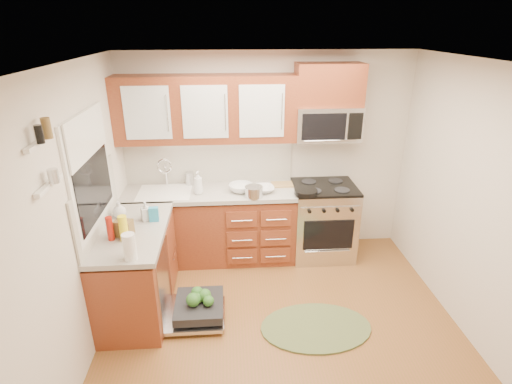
{
  "coord_description": "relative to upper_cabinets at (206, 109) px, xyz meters",
  "views": [
    {
      "loc": [
        -0.48,
        -2.99,
        2.78
      ],
      "look_at": [
        -0.2,
        0.85,
        1.14
      ],
      "focal_mm": 28.0,
      "sensor_mm": 36.0,
      "label": 1
    }
  ],
  "objects": [
    {
      "name": "countertop_left",
      "position": [
        -0.71,
        -1.05,
        -0.97
      ],
      "size": [
        0.64,
        1.27,
        0.05
      ],
      "primitive_type": "cube",
      "color": "#ADA79E",
      "rests_on": "base_cabinet_left"
    },
    {
      "name": "wall_left",
      "position": [
        -1.02,
        -1.57,
        -0.62
      ],
      "size": [
        0.04,
        3.5,
        2.5
      ],
      "primitive_type": "cube",
      "color": "beige",
      "rests_on": "ground"
    },
    {
      "name": "sink",
      "position": [
        -0.52,
        -0.16,
        -1.07
      ],
      "size": [
        0.62,
        0.5,
        0.26
      ],
      "primitive_type": null,
      "color": "white",
      "rests_on": "ground"
    },
    {
      "name": "shelf_upper",
      "position": [
        -0.99,
        -1.92,
        0.17
      ],
      "size": [
        0.04,
        0.4,
        0.03
      ],
      "primitive_type": "cube",
      "color": "white",
      "rests_on": "ground"
    },
    {
      "name": "stock_pot",
      "position": [
        0.52,
        -0.35,
        -0.89
      ],
      "size": [
        0.22,
        0.22,
        0.13
      ],
      "primitive_type": "cylinder",
      "rotation": [
        0.0,
        0.0,
        0.08
      ],
      "color": "silver",
      "rests_on": "countertop_back"
    },
    {
      "name": "soap_bottle_b",
      "position": [
        -0.61,
        -0.86,
        -0.85
      ],
      "size": [
        0.12,
        0.12,
        0.2
      ],
      "primitive_type": "imported",
      "rotation": [
        0.0,
        0.0,
        0.4
      ],
      "color": "#999999",
      "rests_on": "countertop_left"
    },
    {
      "name": "mustard_bottle",
      "position": [
        -0.73,
        -1.27,
        -0.83
      ],
      "size": [
        0.09,
        0.09,
        0.25
      ],
      "primitive_type": "cylinder",
      "rotation": [
        0.0,
        0.0,
        0.19
      ],
      "color": "yellow",
      "rests_on": "countertop_left"
    },
    {
      "name": "paper_towel_roll",
      "position": [
        -0.61,
        -1.59,
        -0.83
      ],
      "size": [
        0.14,
        0.14,
        0.24
      ],
      "primitive_type": "cylinder",
      "rotation": [
        0.0,
        0.0,
        0.32
      ],
      "color": "white",
      "rests_on": "countertop_left"
    },
    {
      "name": "window_blind",
      "position": [
        -0.98,
        -1.07,
        0.0
      ],
      "size": [
        0.02,
        0.96,
        0.4
      ],
      "primitive_type": "cube",
      "color": "white",
      "rests_on": "ground"
    },
    {
      "name": "floor",
      "position": [
        0.73,
        -1.57,
        -1.88
      ],
      "size": [
        3.5,
        3.5,
        0.0
      ],
      "primitive_type": "plane",
      "color": "brown",
      "rests_on": "ground"
    },
    {
      "name": "red_bottle",
      "position": [
        -0.86,
        -1.25,
        -0.83
      ],
      "size": [
        0.08,
        0.08,
        0.23
      ],
      "primitive_type": "cylinder",
      "rotation": [
        0.0,
        0.0,
        -0.41
      ],
      "color": "#AD1B0E",
      "rests_on": "countertop_left"
    },
    {
      "name": "countertop_back",
      "position": [
        0.0,
        -0.14,
        -0.97
      ],
      "size": [
        2.07,
        0.64,
        0.05
      ],
      "primitive_type": "cube",
      "color": "#ADA79E",
      "rests_on": "base_cabinet_back"
    },
    {
      "name": "wall_back",
      "position": [
        0.73,
        0.18,
        -0.62
      ],
      "size": [
        3.5,
        0.04,
        2.5
      ],
      "primitive_type": "cube",
      "color": "beige",
      "rests_on": "ground"
    },
    {
      "name": "soap_bottle_c",
      "position": [
        -0.9,
        -0.78,
        -0.86
      ],
      "size": [
        0.17,
        0.17,
        0.18
      ],
      "primitive_type": "imported",
      "rotation": [
        0.0,
        0.0,
        -0.25
      ],
      "color": "#999999",
      "rests_on": "countertop_left"
    },
    {
      "name": "base_cabinet_left",
      "position": [
        -0.72,
        -1.05,
        -1.45
      ],
      "size": [
        0.6,
        1.25,
        0.85
      ],
      "primitive_type": "cube",
      "color": "maroon",
      "rests_on": "ground"
    },
    {
      "name": "bowl_a",
      "position": [
        0.64,
        -0.21,
        -0.92
      ],
      "size": [
        0.3,
        0.3,
        0.07
      ],
      "primitive_type": "imported",
      "rotation": [
        0.0,
        0.0,
        0.12
      ],
      "color": "#999999",
      "rests_on": "countertop_back"
    },
    {
      "name": "shelf_lower",
      "position": [
        -0.99,
        -1.92,
        -0.12
      ],
      "size": [
        0.04,
        0.4,
        0.03
      ],
      "primitive_type": "cube",
      "color": "white",
      "rests_on": "ground"
    },
    {
      "name": "soap_bottle_a",
      "position": [
        -0.12,
        -0.22,
        -0.81
      ],
      "size": [
        0.13,
        0.13,
        0.28
      ],
      "primitive_type": "imported",
      "rotation": [
        0.0,
        0.0,
        -0.2
      ],
      "color": "#999999",
      "rests_on": "countertop_back"
    },
    {
      "name": "dishwasher",
      "position": [
        -0.13,
        -1.27,
        -1.77
      ],
      "size": [
        0.7,
        0.6,
        0.2
      ],
      "primitive_type": null,
      "color": "silver",
      "rests_on": "ground"
    },
    {
      "name": "canister",
      "position": [
        -0.24,
        0.07,
        -0.87
      ],
      "size": [
        0.12,
        0.12,
        0.16
      ],
      "primitive_type": "cylinder",
      "rotation": [
        0.0,
        0.0,
        0.23
      ],
      "color": "silver",
      "rests_on": "countertop_back"
    },
    {
      "name": "cup",
      "position": [
        0.57,
        -0.3,
        -0.9
      ],
      "size": [
        0.15,
        0.15,
        0.1
      ],
      "primitive_type": "imported",
      "rotation": [
        0.0,
        0.0,
        0.23
      ],
      "color": "#999999",
      "rests_on": "countertop_back"
    },
    {
      "name": "bowl_b",
      "position": [
        0.38,
        -0.19,
        -0.9
      ],
      "size": [
        0.31,
        0.31,
        0.09
      ],
      "primitive_type": "imported",
      "rotation": [
        0.0,
        0.0,
        -0.07
      ],
      "color": "#999999",
      "rests_on": "countertop_back"
    },
    {
      "name": "cabinet_over_mw",
      "position": [
        1.41,
        0.0,
        0.26
      ],
      "size": [
        0.76,
        0.35,
        0.47
      ],
      "primitive_type": "cube",
      "color": "maroon",
      "rests_on": "ground"
    },
    {
      "name": "cutting_board",
      "position": [
        0.91,
        -0.02,
        -0.94
      ],
      "size": [
        0.28,
        0.18,
        0.02
      ],
      "primitive_type": "cube",
      "rotation": [
        0.0,
        0.0,
        -0.0
      ],
      "color": "#A18349",
      "rests_on": "countertop_back"
    },
    {
      "name": "window",
      "position": [
        -1.01,
        -1.07,
        -0.32
      ],
      "size": [
        0.03,
        1.05,
        1.05
      ],
      "primitive_type": null,
      "color": "white",
      "rests_on": "ground"
    },
    {
      "name": "backsplash_back",
      "position": [
        0.0,
        0.16,
        -0.67
      ],
      "size": [
        2.05,
        0.02,
        0.57
      ],
      "primitive_type": "cube",
      "color": "#B6B0A3",
      "rests_on": "ground"
    },
    {
      "name": "upper_cabinets",
      "position": [
        0.0,
        0.0,
        0.0
      ],
      "size": [
        2.05,
        0.35,
        0.75
      ],
      "primitive_type": null,
      "color": "maroon",
      "rests_on": "ground"
    },
    {
      "name": "rug",
      "position": [
        1.06,
        -1.52,
        -1.86
      ],
      "size": [
        1.29,
        1.1,
        0.02
      ],
      "primitive_type": null,
      "rotation": [
        0.0,
        0.0,
        0.42
      ],
      "color": "#5A6B3D",
      "rests_on": "ground"
    },
    {
      "name": "ceiling",
      "position": [
        0.73,
        -1.57,
        0.62
      ],
      "size": [
        3.5,
        3.5,
        0.0
      ],
      "primitive_type": "plane",
      "rotation": [
        3.14,
        0.0,
        0.0
      ],
      "color": "white",
      "rests_on": "ground"
    },
    {
      "name": "range",
      "position": [
        1.41,
        -0.15,
        -1.4
      ],
      "size": [
        0.76,
        0.64,
        0.95
      ],
      "primitive_type": null,
      "color": "silver",
      "rests_on": "ground"
    },
    {
      "name": "base_cabinet_back",
      "position": [
        0.0,
        -0.12,
        -1.45
      ],
      "size": [
        2.05,
        0.6,
        0.85
      ],
      "primitive_type": "cube",
      "color": "maroon",
      "rests_on": "ground"
    },
    {
      "name": "backsplash_left",
      "position": [
        -1.01,
        -1.05,
        -0.67
      ],
      "size": [
        0.02,
        1.25,
        0.57
      ],
      "primitive_type": "cube",
      "color": "#B6B0A3",
      "rests_on": "ground"
    },
    {
      "name": "wooden_box",
      "position": [
        -0.76,
        -1.17,
        -0.87
      ],
      "size": [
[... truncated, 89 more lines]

